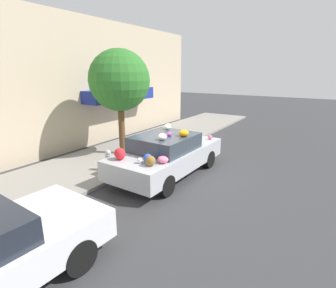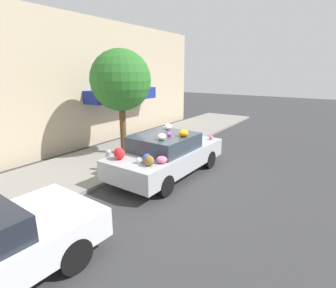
# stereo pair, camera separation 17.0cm
# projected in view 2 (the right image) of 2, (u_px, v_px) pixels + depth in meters

# --- Properties ---
(ground_plane) EXTENTS (60.00, 60.00, 0.00)m
(ground_plane) POSITION_uv_depth(u_px,v_px,m) (169.00, 174.00, 8.57)
(ground_plane) COLOR #38383A
(sidewalk_curb) EXTENTS (24.00, 3.20, 0.11)m
(sidewalk_curb) POSITION_uv_depth(u_px,v_px,m) (110.00, 158.00, 10.01)
(sidewalk_curb) COLOR gray
(sidewalk_curb) RESTS_ON ground
(building_facade) EXTENTS (18.00, 1.20, 5.47)m
(building_facade) POSITION_uv_depth(u_px,v_px,m) (71.00, 85.00, 10.62)
(building_facade) COLOR #C6B293
(building_facade) RESTS_ON ground
(street_tree) EXTENTS (2.27, 2.27, 3.96)m
(street_tree) POSITION_uv_depth(u_px,v_px,m) (121.00, 81.00, 9.70)
(street_tree) COLOR brown
(street_tree) RESTS_ON sidewalk_curb
(fire_hydrant) EXTENTS (0.20, 0.20, 0.70)m
(fire_hydrant) POSITION_uv_depth(u_px,v_px,m) (109.00, 160.00, 8.55)
(fire_hydrant) COLOR #B2B2B7
(fire_hydrant) RESTS_ON sidewalk_curb
(art_car) EXTENTS (4.27, 1.93, 1.55)m
(art_car) POSITION_uv_depth(u_px,v_px,m) (167.00, 154.00, 8.36)
(art_car) COLOR #B7BABF
(art_car) RESTS_ON ground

